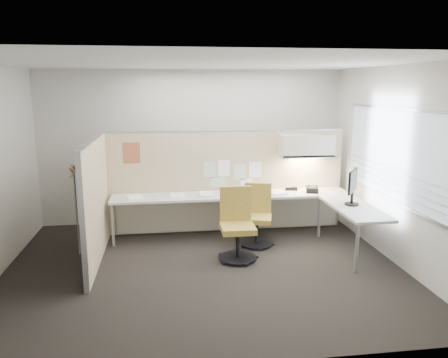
{
  "coord_description": "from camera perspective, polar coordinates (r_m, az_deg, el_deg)",
  "views": [
    {
      "loc": [
        -0.5,
        -5.75,
        2.5
      ],
      "look_at": [
        0.4,
        0.8,
        1.1
      ],
      "focal_mm": 35.0,
      "sensor_mm": 36.0,
      "label": 1
    }
  ],
  "objects": [
    {
      "name": "poster",
      "position": [
        7.42,
        -11.99,
        3.36
      ],
      "size": [
        0.28,
        0.0,
        0.35
      ],
      "primitive_type": "cube",
      "color": "#EF581E",
      "rests_on": "partition_back"
    },
    {
      "name": "monitor",
      "position": [
        6.87,
        16.46,
        -0.75
      ],
      "size": [
        0.32,
        0.44,
        0.54
      ],
      "rotation": [
        0.0,
        0.0,
        0.96
      ],
      "color": "black",
      "rests_on": "desk"
    },
    {
      "name": "coat_hook",
      "position": [
        5.55,
        -18.9,
        0.13
      ],
      "size": [
        0.18,
        0.43,
        1.31
      ],
      "color": "silver",
      "rests_on": "partition_left"
    },
    {
      "name": "paper_stack_2",
      "position": [
        7.21,
        -2.29,
        -2.03
      ],
      "size": [
        0.24,
        0.31,
        0.05
      ],
      "primitive_type": "cube",
      "rotation": [
        0.0,
        0.0,
        -0.03
      ],
      "color": "white",
      "rests_on": "desk"
    },
    {
      "name": "floor",
      "position": [
        6.29,
        -2.65,
        -11.48
      ],
      "size": [
        5.5,
        4.5,
        0.01
      ],
      "primitive_type": "cube",
      "color": "black",
      "rests_on": "ground"
    },
    {
      "name": "overhead_bin",
      "position": [
        7.6,
        10.71,
        4.3
      ],
      "size": [
        0.9,
        0.36,
        0.38
      ],
      "primitive_type": "cube",
      "color": "beige",
      "rests_on": "partition_back"
    },
    {
      "name": "tape_dispenser",
      "position": [
        7.67,
        9.22,
        -1.27
      ],
      "size": [
        0.11,
        0.09,
        0.06
      ],
      "primitive_type": "cube",
      "rotation": [
        0.0,
        0.0,
        -0.36
      ],
      "color": "black",
      "rests_on": "desk"
    },
    {
      "name": "ceiling",
      "position": [
        5.78,
        -2.93,
        15.0
      ],
      "size": [
        5.5,
        4.5,
        0.01
      ],
      "primitive_type": "cube",
      "color": "white",
      "rests_on": "wall_back"
    },
    {
      "name": "wall_right",
      "position": [
        6.7,
        21.37,
        1.71
      ],
      "size": [
        0.02,
        4.5,
        2.8
      ],
      "primitive_type": "cube",
      "color": "beige",
      "rests_on": "ground"
    },
    {
      "name": "paper_stack_4",
      "position": [
        7.41,
        6.91,
        -1.8
      ],
      "size": [
        0.31,
        0.35,
        0.03
      ],
      "primitive_type": "cube",
      "rotation": [
        0.0,
        0.0,
        0.29
      ],
      "color": "white",
      "rests_on": "desk"
    },
    {
      "name": "paper_stack_1",
      "position": [
        7.25,
        -6.1,
        -2.13
      ],
      "size": [
        0.23,
        0.3,
        0.02
      ],
      "primitive_type": "cube",
      "rotation": [
        0.0,
        0.0,
        -0.01
      ],
      "color": "white",
      "rests_on": "desk"
    },
    {
      "name": "desk",
      "position": [
        7.28,
        3.82,
        -3.15
      ],
      "size": [
        4.0,
        2.07,
        0.73
      ],
      "color": "beige",
      "rests_on": "floor"
    },
    {
      "name": "wall_front",
      "position": [
        3.7,
        0.31,
        -5.28
      ],
      "size": [
        5.5,
        0.02,
        2.8
      ],
      "primitive_type": "cube",
      "color": "beige",
      "rests_on": "ground"
    },
    {
      "name": "window_pane",
      "position": [
        6.66,
        21.28,
        2.97
      ],
      "size": [
        0.01,
        2.8,
        1.3
      ],
      "primitive_type": "cube",
      "color": "#9CA9B5",
      "rests_on": "wall_right"
    },
    {
      "name": "partition_back",
      "position": [
        7.6,
        0.32,
        -0.35
      ],
      "size": [
        4.1,
        0.06,
        1.75
      ],
      "primitive_type": "cube",
      "color": "tan",
      "rests_on": "floor"
    },
    {
      "name": "task_light_strip",
      "position": [
        7.63,
        10.65,
        2.73
      ],
      "size": [
        0.6,
        0.06,
        0.02
      ],
      "primitive_type": "cube",
      "color": "#FFEABF",
      "rests_on": "overhead_bin"
    },
    {
      "name": "phone",
      "position": [
        7.58,
        11.41,
        -1.35
      ],
      "size": [
        0.26,
        0.24,
        0.12
      ],
      "rotation": [
        0.0,
        0.0,
        -0.3
      ],
      "color": "black",
      "rests_on": "desk"
    },
    {
      "name": "partition_left",
      "position": [
        6.54,
        -16.37,
        -2.9
      ],
      "size": [
        0.06,
        2.2,
        1.75
      ],
      "primitive_type": "cube",
      "color": "tan",
      "rests_on": "floor"
    },
    {
      "name": "wall_back",
      "position": [
        8.09,
        -4.19,
        4.15
      ],
      "size": [
        5.5,
        0.02,
        2.8
      ],
      "primitive_type": "cube",
      "color": "beige",
      "rests_on": "ground"
    },
    {
      "name": "chair_right",
      "position": [
        7.03,
        4.36,
        -4.99
      ],
      "size": [
        0.55,
        0.57,
        0.96
      ],
      "rotation": [
        0.0,
        0.0,
        -0.27
      ],
      "color": "black",
      "rests_on": "floor"
    },
    {
      "name": "chair_left",
      "position": [
        6.44,
        1.71,
        -6.22
      ],
      "size": [
        0.55,
        0.55,
        1.04
      ],
      "rotation": [
        0.0,
        0.0,
        -0.01
      ],
      "color": "black",
      "rests_on": "floor"
    },
    {
      "name": "pinned_papers",
      "position": [
        7.55,
        0.96,
        0.78
      ],
      "size": [
        1.01,
        0.0,
        0.47
      ],
      "color": "#8CBF8C",
      "rests_on": "partition_back"
    },
    {
      "name": "paper_stack_0",
      "position": [
        7.19,
        -11.58,
        -2.38
      ],
      "size": [
        0.3,
        0.35,
        0.03
      ],
      "primitive_type": "cube",
      "rotation": [
        0.0,
        0.0,
        0.24
      ],
      "color": "white",
      "rests_on": "desk"
    },
    {
      "name": "paper_stack_3",
      "position": [
        7.42,
        2.72,
        -1.77
      ],
      "size": [
        0.24,
        0.31,
        0.01
      ],
      "primitive_type": "cube",
      "rotation": [
        0.0,
        0.0,
        -0.03
      ],
      "color": "white",
      "rests_on": "desk"
    },
    {
      "name": "stapler",
      "position": [
        7.67,
        8.52,
        -1.3
      ],
      "size": [
        0.14,
        0.05,
        0.05
      ],
      "primitive_type": "cube",
      "rotation": [
        0.0,
        0.0,
        -0.06
      ],
      "color": "black",
      "rests_on": "desk"
    }
  ]
}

